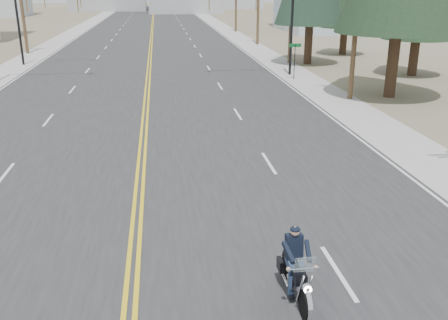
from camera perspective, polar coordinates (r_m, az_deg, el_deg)
road at (r=76.46m, az=-8.24°, el=14.20°), size 20.00×200.00×0.01m
sidewalk_left at (r=77.45m, az=-17.02°, el=13.64°), size 3.00×200.00×0.01m
sidewalk_right at (r=77.19m, az=0.60°, el=14.44°), size 3.00×200.00×0.01m
traffic_mast_left at (r=39.45m, az=-22.67°, el=15.44°), size 7.10×0.26×7.00m
traffic_mast_right at (r=39.05m, az=4.83°, el=16.77°), size 7.10×0.26×7.00m
traffic_mast_far at (r=47.30m, az=-20.62°, el=16.03°), size 6.10×0.26×7.00m
street_sign at (r=37.82m, az=8.10°, el=11.80°), size 0.90×0.06×2.62m
motorcyclist at (r=11.37m, az=8.32°, el=-11.88°), size 0.90×2.11×1.64m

